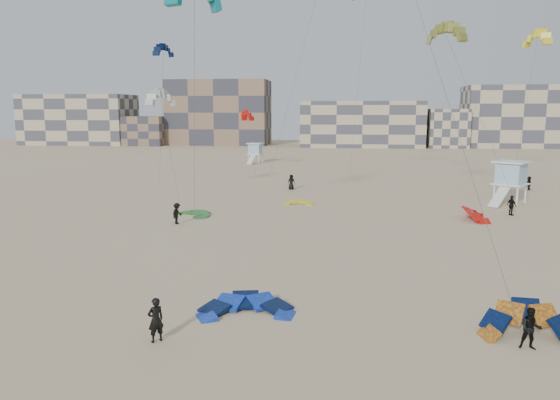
# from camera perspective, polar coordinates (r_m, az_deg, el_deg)

# --- Properties ---
(ground) EXTENTS (320.00, 320.00, 0.00)m
(ground) POSITION_cam_1_polar(r_m,az_deg,el_deg) (22.49, -9.61, -16.04)
(ground) COLOR #C9B287
(ground) RESTS_ON ground
(kite_ground_blue) EXTENTS (5.31, 5.50, 2.32)m
(kite_ground_blue) POSITION_cam_1_polar(r_m,az_deg,el_deg) (26.71, -3.56, -11.72)
(kite_ground_blue) COLOR blue
(kite_ground_blue) RESTS_ON ground
(kite_ground_orange) EXTENTS (4.20, 4.22, 3.91)m
(kite_ground_orange) POSITION_cam_1_polar(r_m,az_deg,el_deg) (26.17, 24.46, -13.04)
(kite_ground_orange) COLOR orange
(kite_ground_orange) RESTS_ON ground
(kite_ground_green) EXTENTS (5.21, 5.26, 1.04)m
(kite_ground_green) POSITION_cam_1_polar(r_m,az_deg,el_deg) (51.13, -9.06, -1.59)
(kite_ground_green) COLOR #258535
(kite_ground_green) RESTS_ON ground
(kite_ground_red_far) EXTENTS (4.04, 3.87, 3.49)m
(kite_ground_red_far) POSITION_cam_1_polar(r_m,az_deg,el_deg) (51.42, 19.82, -1.97)
(kite_ground_red_far) COLOR red
(kite_ground_red_far) RESTS_ON ground
(kite_ground_yellow) EXTENTS (3.07, 3.26, 1.34)m
(kite_ground_yellow) POSITION_cam_1_polar(r_m,az_deg,el_deg) (56.35, 1.92, -0.47)
(kite_ground_yellow) COLOR yellow
(kite_ground_yellow) RESTS_ON ground
(kitesurfer_main) EXTENTS (0.82, 0.82, 1.92)m
(kitesurfer_main) POSITION_cam_1_polar(r_m,az_deg,el_deg) (23.87, -12.86, -12.11)
(kitesurfer_main) COLOR black
(kitesurfer_main) RESTS_ON ground
(kitesurfer_b) EXTENTS (0.92, 0.75, 1.75)m
(kitesurfer_b) POSITION_cam_1_polar(r_m,az_deg,el_deg) (24.82, 24.76, -12.11)
(kitesurfer_b) COLOR black
(kitesurfer_b) RESTS_ON ground
(kitesurfer_c) EXTENTS (0.94, 1.31, 1.83)m
(kitesurfer_c) POSITION_cam_1_polar(r_m,az_deg,el_deg) (47.29, -10.71, -1.40)
(kitesurfer_c) COLOR black
(kitesurfer_c) RESTS_ON ground
(kitesurfer_d) EXTENTS (0.89, 1.19, 1.88)m
(kitesurfer_d) POSITION_cam_1_polar(r_m,az_deg,el_deg) (54.65, 23.04, -0.52)
(kitesurfer_d) COLOR black
(kitesurfer_d) RESTS_ON ground
(kitesurfer_e) EXTENTS (1.05, 0.85, 1.87)m
(kitesurfer_e) POSITION_cam_1_polar(r_m,az_deg,el_deg) (66.81, 1.19, 1.89)
(kitesurfer_e) COLOR black
(kitesurfer_e) RESTS_ON ground
(kitesurfer_f) EXTENTS (0.50, 1.55, 1.66)m
(kitesurfer_f) POSITION_cam_1_polar(r_m,az_deg,el_deg) (73.25, 24.57, 1.62)
(kitesurfer_f) COLOR black
(kitesurfer_f) RESTS_ON ground
(kite_fly_grey) EXTENTS (6.53, 10.21, 10.94)m
(kite_fly_grey) POSITION_cam_1_polar(r_m,az_deg,el_deg) (60.36, -12.35, 10.25)
(kite_fly_grey) COLOR silver
(kite_fly_grey) RESTS_ON ground
(kite_fly_olive) EXTENTS (9.16, 5.00, 16.85)m
(kite_fly_olive) POSITION_cam_1_polar(r_m,az_deg,el_deg) (54.46, 16.94, 16.18)
(kite_fly_olive) COLOR olive
(kite_fly_olive) RESTS_ON ground
(kite_fly_yellow) EXTENTS (5.20, 5.22, 18.70)m
(kite_fly_yellow) POSITION_cam_1_polar(r_m,az_deg,el_deg) (77.58, 25.29, 14.93)
(kite_fly_yellow) COLOR yellow
(kite_fly_yellow) RESTS_ON ground
(kite_fly_navy) EXTENTS (4.09, 8.80, 17.33)m
(kite_fly_navy) POSITION_cam_1_polar(r_m,az_deg,el_deg) (76.44, -12.09, 14.93)
(kite_fly_navy) COLOR #06173C
(kite_fly_navy) RESTS_ON ground
(kite_fly_red) EXTENTS (5.45, 14.28, 8.90)m
(kite_fly_red) POSITION_cam_1_polar(r_m,az_deg,el_deg) (87.92, -3.45, 8.71)
(kite_fly_red) COLOR red
(kite_fly_red) RESTS_ON ground
(lifeguard_tower_near) EXTENTS (4.35, 6.62, 4.40)m
(lifeguard_tower_near) POSITION_cam_1_polar(r_m,az_deg,el_deg) (61.82, 22.96, 1.71)
(lifeguard_tower_near) COLOR white
(lifeguard_tower_near) RESTS_ON ground
(lifeguard_tower_far) EXTENTS (3.00, 5.27, 3.70)m
(lifeguard_tower_far) POSITION_cam_1_polar(r_m,az_deg,el_deg) (100.64, -2.60, 4.91)
(lifeguard_tower_far) COLOR white
(lifeguard_tower_far) RESTS_ON ground
(condo_west_a) EXTENTS (30.00, 15.00, 14.00)m
(condo_west_a) POSITION_cam_1_polar(r_m,az_deg,el_deg) (167.68, -20.24, 7.88)
(condo_west_a) COLOR tan
(condo_west_a) RESTS_ON ground
(condo_west_b) EXTENTS (28.00, 14.00, 18.00)m
(condo_west_b) POSITION_cam_1_polar(r_m,az_deg,el_deg) (157.61, -6.37, 9.07)
(condo_west_b) COLOR #7E634C
(condo_west_b) RESTS_ON ground
(condo_mid) EXTENTS (32.00, 16.00, 12.00)m
(condo_mid) POSITION_cam_1_polar(r_m,az_deg,el_deg) (149.54, 8.53, 7.86)
(condo_mid) COLOR tan
(condo_mid) RESTS_ON ground
(condo_east) EXTENTS (26.00, 14.00, 16.00)m
(condo_east) POSITION_cam_1_polar(r_m,az_deg,el_deg) (157.72, 23.36, 8.00)
(condo_east) COLOR tan
(condo_east) RESTS_ON ground
(condo_fill_left) EXTENTS (12.00, 10.00, 8.00)m
(condo_fill_left) POSITION_cam_1_polar(r_m,az_deg,el_deg) (157.82, -13.98, 7.03)
(condo_fill_left) COLOR #7E634C
(condo_fill_left) RESTS_ON ground
(condo_fill_right) EXTENTS (10.00, 10.00, 10.00)m
(condo_fill_right) POSITION_cam_1_polar(r_m,az_deg,el_deg) (149.79, 17.05, 7.17)
(condo_fill_right) COLOR tan
(condo_fill_right) RESTS_ON ground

